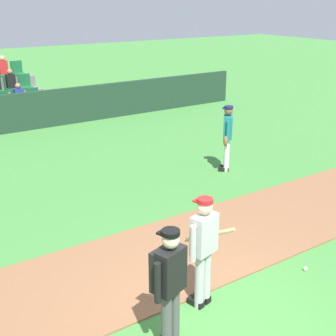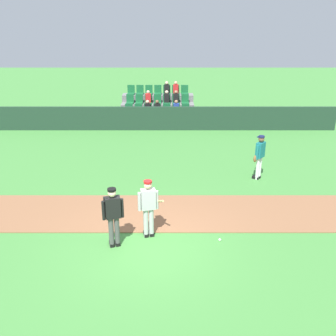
% 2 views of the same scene
% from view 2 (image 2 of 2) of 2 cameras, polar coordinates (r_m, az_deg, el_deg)
% --- Properties ---
extents(ground_plane, '(80.00, 80.00, 0.00)m').
position_cam_2_polar(ground_plane, '(10.90, -3.59, -11.38)').
color(ground_plane, '#42843A').
extents(infield_dirt_path, '(28.00, 2.50, 0.03)m').
position_cam_2_polar(infield_dirt_path, '(12.49, -3.13, -6.66)').
color(infield_dirt_path, brown).
rests_on(infield_dirt_path, ground).
extents(dugout_fence, '(20.00, 0.16, 1.32)m').
position_cam_2_polar(dugout_fence, '(21.42, -1.95, 7.41)').
color(dugout_fence, '#1E3828').
rests_on(dugout_fence, ground).
extents(stadium_bleachers, '(4.45, 2.95, 2.30)m').
position_cam_2_polar(stadium_bleachers, '(23.24, -1.79, 8.49)').
color(stadium_bleachers, slate).
rests_on(stadium_bleachers, ground).
extents(batter_grey_jersey, '(0.74, 0.71, 1.76)m').
position_cam_2_polar(batter_grey_jersey, '(10.80, -3.18, -5.77)').
color(batter_grey_jersey, '#B2B2B2').
rests_on(batter_grey_jersey, ground).
extents(umpire_home_plate, '(0.57, 0.39, 1.76)m').
position_cam_2_polar(umpire_home_plate, '(10.44, -8.47, -6.83)').
color(umpire_home_plate, '#4C4C4C').
rests_on(umpire_home_plate, ground).
extents(runner_teal_jersey, '(0.53, 0.53, 1.76)m').
position_cam_2_polar(runner_teal_jersey, '(15.09, 13.29, 1.82)').
color(runner_teal_jersey, white).
rests_on(runner_teal_jersey, ground).
extents(baseball, '(0.07, 0.07, 0.07)m').
position_cam_2_polar(baseball, '(11.12, 7.53, -10.59)').
color(baseball, white).
rests_on(baseball, ground).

